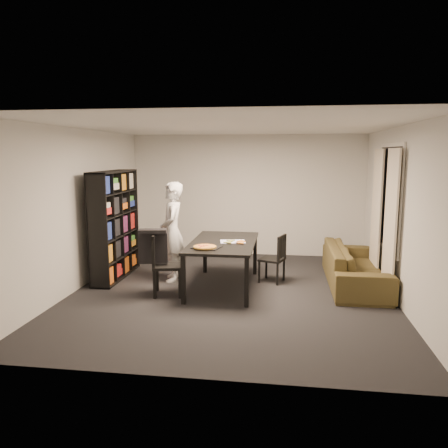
# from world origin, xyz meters

# --- Properties ---
(room) EXTENTS (5.01, 5.51, 2.61)m
(room) POSITION_xyz_m (0.00, 0.00, 1.30)
(room) COLOR black
(room) RESTS_ON ground
(window_pane) EXTENTS (0.02, 1.40, 1.60)m
(window_pane) POSITION_xyz_m (2.48, 0.60, 1.50)
(window_pane) COLOR black
(window_pane) RESTS_ON room
(window_frame) EXTENTS (0.03, 1.52, 1.72)m
(window_frame) POSITION_xyz_m (2.48, 0.60, 1.50)
(window_frame) COLOR white
(window_frame) RESTS_ON room
(curtain_left) EXTENTS (0.03, 0.70, 2.25)m
(curtain_left) POSITION_xyz_m (2.40, 0.08, 1.15)
(curtain_left) COLOR beige
(curtain_left) RESTS_ON room
(curtain_right) EXTENTS (0.03, 0.70, 2.25)m
(curtain_right) POSITION_xyz_m (2.40, 1.12, 1.15)
(curtain_right) COLOR beige
(curtain_right) RESTS_ON room
(bookshelf) EXTENTS (0.35, 1.50, 1.90)m
(bookshelf) POSITION_xyz_m (-2.16, 0.60, 0.95)
(bookshelf) COLOR black
(bookshelf) RESTS_ON room
(dining_table) EXTENTS (1.04, 1.86, 0.78)m
(dining_table) POSITION_xyz_m (-0.16, 0.24, 0.71)
(dining_table) COLOR black
(dining_table) RESTS_ON room
(chair_left) EXTENTS (0.53, 0.53, 0.97)m
(chair_left) POSITION_xyz_m (-1.06, -0.26, 0.55)
(chair_left) COLOR black
(chair_left) RESTS_ON room
(chair_right) EXTENTS (0.49, 0.49, 0.83)m
(chair_right) POSITION_xyz_m (0.70, 0.66, 0.47)
(chair_right) COLOR black
(chair_right) RESTS_ON room
(draped_jacket) EXTENTS (0.46, 0.27, 0.54)m
(draped_jacket) POSITION_xyz_m (-1.19, -0.29, 0.80)
(draped_jacket) COLOR black
(draped_jacket) RESTS_ON chair_left
(person) EXTENTS (0.55, 0.71, 1.72)m
(person) POSITION_xyz_m (-1.10, 0.54, 0.86)
(person) COLOR silver
(person) RESTS_ON room
(baking_tray) EXTENTS (0.46, 0.40, 0.01)m
(baking_tray) POSITION_xyz_m (-0.35, -0.27, 0.78)
(baking_tray) COLOR black
(baking_tray) RESTS_ON dining_table
(pepperoni_pizza) EXTENTS (0.35, 0.35, 0.03)m
(pepperoni_pizza) POSITION_xyz_m (-0.36, -0.33, 0.80)
(pepperoni_pizza) COLOR #A4782F
(pepperoni_pizza) RESTS_ON dining_table
(kitchen_towel) EXTENTS (0.45, 0.37, 0.01)m
(kitchen_towel) POSITION_xyz_m (-0.01, 0.24, 0.78)
(kitchen_towel) COLOR white
(kitchen_towel) RESTS_ON dining_table
(pizza_slices) EXTENTS (0.39, 0.34, 0.01)m
(pizza_slices) POSITION_xyz_m (0.04, 0.18, 0.79)
(pizza_slices) COLOR #B9733A
(pizza_slices) RESTS_ON dining_table
(sofa) EXTENTS (0.88, 2.25, 0.66)m
(sofa) POSITION_xyz_m (2.01, 0.68, 0.33)
(sofa) COLOR #423C1A
(sofa) RESTS_ON room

